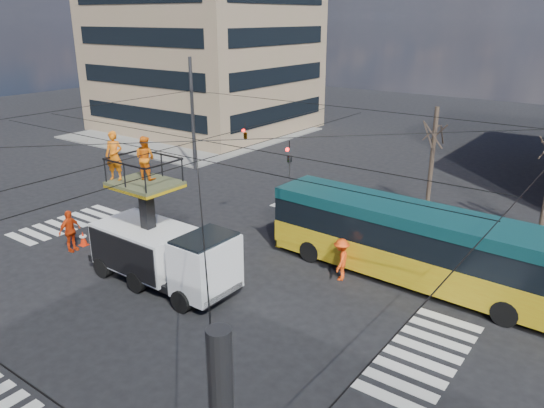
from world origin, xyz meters
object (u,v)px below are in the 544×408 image
Objects in this scene: city_bus at (418,244)px; traffic_cone at (83,238)px; utility_truck at (162,239)px; flagger at (341,259)px; worker_ground at (70,231)px.

city_bus is 18.15× the size of traffic_cone.
traffic_cone is at bearing -155.23° from city_bus.
utility_truck is 10.56m from city_bus.
city_bus is 3.25m from flagger.
utility_truck is 9.61× the size of traffic_cone.
worker_ground is at bearing -81.49° from traffic_cone.
worker_ground is (-6.07, -0.33, -1.03)m from utility_truck.
worker_ground is (0.11, -0.72, 0.65)m from traffic_cone.
city_bus is at bearing 22.42° from traffic_cone.
city_bus is 15.96m from worker_ground.
city_bus is 7.20× the size of flagger.
flagger is (5.74, 4.70, -1.12)m from utility_truck.
utility_truck is at bearing -91.41° from worker_ground.
worker_ground is 1.10× the size of flagger.
city_bus is at bearing 104.16° from flagger.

